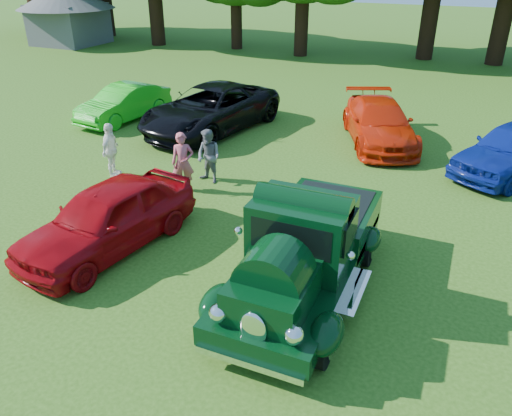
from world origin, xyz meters
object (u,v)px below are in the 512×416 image
at_px(spectator_white, 111,150).
at_px(gazebo, 66,7).
at_px(hero_pickup, 305,251).
at_px(red_convertible, 108,217).
at_px(back_car_black, 211,109).
at_px(back_car_orange, 379,123).
at_px(spectator_pink, 183,163).
at_px(spectator_grey, 209,156).
at_px(back_car_lime, 124,103).

height_order(spectator_white, gazebo, gazebo).
height_order(hero_pickup, red_convertible, hero_pickup).
distance_m(back_car_black, back_car_orange, 5.83).
distance_m(back_car_black, gazebo, 21.90).
xyz_separation_m(spectator_pink, spectator_white, (-2.38, 0.06, -0.03)).
height_order(hero_pickup, back_car_black, hero_pickup).
bearing_deg(gazebo, back_car_black, -35.73).
distance_m(red_convertible, spectator_grey, 3.92).
distance_m(hero_pickup, back_car_black, 9.81).
height_order(back_car_black, gazebo, gazebo).
xyz_separation_m(back_car_black, spectator_white, (-0.65, -4.72, -0.02)).
bearing_deg(red_convertible, back_car_orange, 75.63).
relative_size(spectator_pink, spectator_white, 1.04).
bearing_deg(back_car_black, back_car_lime, -166.39).
height_order(red_convertible, back_car_black, back_car_black).
xyz_separation_m(hero_pickup, gazebo, (-23.81, 20.45, 1.54)).
height_order(red_convertible, gazebo, gazebo).
xyz_separation_m(hero_pickup, spectator_pink, (-4.35, 2.93, -0.06)).
distance_m(spectator_pink, spectator_grey, 0.85).
bearing_deg(spectator_pink, hero_pickup, -62.38).
bearing_deg(hero_pickup, spectator_pink, 146.04).
relative_size(back_car_lime, spectator_pink, 2.43).
bearing_deg(hero_pickup, red_convertible, -177.32).
relative_size(back_car_orange, spectator_grey, 3.15).
distance_m(hero_pickup, spectator_grey, 5.45).
height_order(spectator_grey, spectator_white, spectator_white).
xyz_separation_m(back_car_lime, gazebo, (-14.12, 12.94, 1.76)).
bearing_deg(red_convertible, spectator_grey, 94.68).
bearing_deg(red_convertible, back_car_black, 111.93).
distance_m(red_convertible, back_car_lime, 9.40).
bearing_deg(back_car_orange, spectator_white, -160.21).
bearing_deg(gazebo, back_car_orange, -26.42).
distance_m(hero_pickup, spectator_pink, 5.24).
bearing_deg(spectator_grey, spectator_white, -149.35).
xyz_separation_m(back_car_lime, spectator_white, (2.96, -4.53, 0.13)).
height_order(back_car_orange, spectator_grey, spectator_grey).
bearing_deg(spectator_white, gazebo, 29.44).
height_order(red_convertible, spectator_grey, spectator_grey).
height_order(back_car_lime, back_car_black, back_car_black).
relative_size(back_car_black, spectator_grey, 3.79).
height_order(back_car_orange, spectator_white, spectator_white).
distance_m(back_car_black, spectator_pink, 5.08).
bearing_deg(back_car_orange, back_car_lime, 165.24).
bearing_deg(gazebo, spectator_grey, -40.22).
relative_size(spectator_white, gazebo, 0.24).
bearing_deg(hero_pickup, back_car_black, 128.28).
height_order(hero_pickup, spectator_pink, hero_pickup).
relative_size(red_convertible, gazebo, 0.66).
bearing_deg(back_car_black, spectator_pink, -59.43).
bearing_deg(spectator_white, back_car_black, -22.74).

